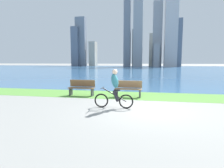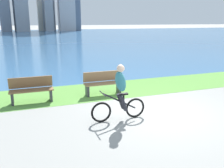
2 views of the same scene
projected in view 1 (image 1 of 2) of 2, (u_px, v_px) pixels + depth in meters
name	position (u px, v px, depth m)	size (l,w,h in m)	color
ground_plane	(145.00, 109.00, 7.78)	(300.00, 300.00, 0.00)	gray
grass_strip_bayside	(146.00, 96.00, 10.68)	(120.00, 2.60, 0.01)	#59933D
bay_water_surface	(147.00, 69.00, 46.75)	(300.00, 71.35, 0.00)	#386693
cyclist_lead	(115.00, 89.00, 7.81)	(1.67, 0.52, 1.64)	black
bench_near_path	(82.00, 88.00, 10.78)	(1.50, 0.47, 0.90)	brown
bench_far_along_path	(128.00, 89.00, 10.34)	(1.50, 0.47, 0.90)	olive
city_skyline_far_shore	(139.00, 39.00, 72.29)	(43.43, 10.11, 27.77)	slate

